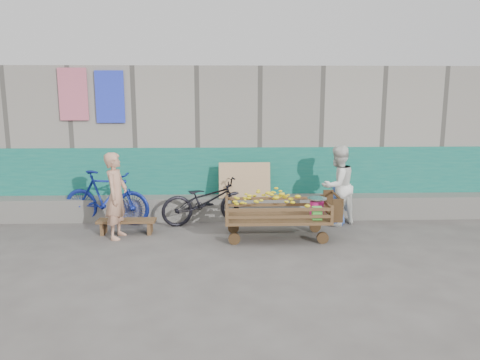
{
  "coord_description": "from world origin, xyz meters",
  "views": [
    {
      "loc": [
        -0.12,
        -6.71,
        2.49
      ],
      "look_at": [
        0.17,
        1.2,
        1.0
      ],
      "focal_mm": 35.0,
      "sensor_mm": 36.0,
      "label": 1
    }
  ],
  "objects_px": {
    "woman": "(338,186)",
    "banana_cart": "(275,207)",
    "vendor_man": "(116,196)",
    "bicycle_dark": "(207,200)",
    "child": "(337,204)",
    "bicycle_blue": "(106,198)",
    "bench": "(127,223)"
  },
  "relations": [
    {
      "from": "bicycle_blue",
      "to": "banana_cart",
      "type": "bearing_deg",
      "value": -95.45
    },
    {
      "from": "banana_cart",
      "to": "vendor_man",
      "type": "relative_size",
      "value": 1.3
    },
    {
      "from": "child",
      "to": "banana_cart",
      "type": "bearing_deg",
      "value": 23.57
    },
    {
      "from": "child",
      "to": "bicycle_blue",
      "type": "height_order",
      "value": "bicycle_blue"
    },
    {
      "from": "banana_cart",
      "to": "bicycle_dark",
      "type": "xyz_separation_m",
      "value": [
        -1.2,
        0.96,
        -0.1
      ]
    },
    {
      "from": "child",
      "to": "bicycle_dark",
      "type": "height_order",
      "value": "bicycle_dark"
    },
    {
      "from": "child",
      "to": "bicycle_blue",
      "type": "relative_size",
      "value": 0.48
    },
    {
      "from": "banana_cart",
      "to": "bicycle_dark",
      "type": "distance_m",
      "value": 1.54
    },
    {
      "from": "banana_cart",
      "to": "bicycle_blue",
      "type": "relative_size",
      "value": 1.13
    },
    {
      "from": "bicycle_blue",
      "to": "vendor_man",
      "type": "bearing_deg",
      "value": -143.34
    },
    {
      "from": "bench",
      "to": "banana_cart",
      "type": "bearing_deg",
      "value": -7.97
    },
    {
      "from": "woman",
      "to": "bicycle_blue",
      "type": "height_order",
      "value": "woman"
    },
    {
      "from": "banana_cart",
      "to": "child",
      "type": "relative_size",
      "value": 2.34
    },
    {
      "from": "child",
      "to": "bicycle_blue",
      "type": "xyz_separation_m",
      "value": [
        -4.38,
        0.25,
        0.1
      ]
    },
    {
      "from": "woman",
      "to": "bicycle_blue",
      "type": "distance_m",
      "value": 4.39
    },
    {
      "from": "bicycle_dark",
      "to": "woman",
      "type": "bearing_deg",
      "value": -111.16
    },
    {
      "from": "bicycle_dark",
      "to": "vendor_man",
      "type": "bearing_deg",
      "value": 101.53
    },
    {
      "from": "bench",
      "to": "vendor_man",
      "type": "xyz_separation_m",
      "value": [
        -0.1,
        -0.24,
        0.56
      ]
    },
    {
      "from": "bicycle_dark",
      "to": "bench",
      "type": "bearing_deg",
      "value": 95.48
    },
    {
      "from": "woman",
      "to": "banana_cart",
      "type": "bearing_deg",
      "value": -0.09
    },
    {
      "from": "vendor_man",
      "to": "woman",
      "type": "height_order",
      "value": "woman"
    },
    {
      "from": "vendor_man",
      "to": "banana_cart",
      "type": "bearing_deg",
      "value": -84.34
    },
    {
      "from": "bench",
      "to": "vendor_man",
      "type": "distance_m",
      "value": 0.62
    },
    {
      "from": "banana_cart",
      "to": "child",
      "type": "xyz_separation_m",
      "value": [
        1.27,
        0.76,
        -0.15
      ]
    },
    {
      "from": "bench",
      "to": "bicycle_dark",
      "type": "bearing_deg",
      "value": 22.88
    },
    {
      "from": "vendor_man",
      "to": "woman",
      "type": "xyz_separation_m",
      "value": [
        3.98,
        0.67,
        0.01
      ]
    },
    {
      "from": "vendor_man",
      "to": "child",
      "type": "height_order",
      "value": "vendor_man"
    },
    {
      "from": "banana_cart",
      "to": "woman",
      "type": "relative_size",
      "value": 1.28
    },
    {
      "from": "vendor_man",
      "to": "bicycle_dark",
      "type": "bearing_deg",
      "value": -52.79
    },
    {
      "from": "bench",
      "to": "child",
      "type": "height_order",
      "value": "child"
    },
    {
      "from": "banana_cart",
      "to": "bicycle_dark",
      "type": "bearing_deg",
      "value": 141.45
    },
    {
      "from": "woman",
      "to": "child",
      "type": "bearing_deg",
      "value": 57.81
    }
  ]
}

